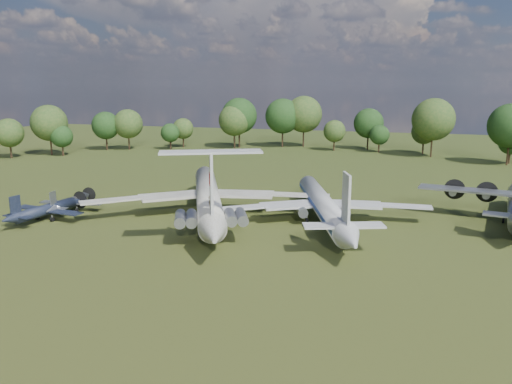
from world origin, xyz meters
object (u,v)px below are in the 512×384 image
(small_prop_west, at_px, (46,212))
(tu104_jet, at_px, (323,209))
(person_on_il62, at_px, (211,200))
(il62_airliner, at_px, (208,201))
(small_prop_northwest, at_px, (70,205))

(small_prop_west, bearing_deg, tu104_jet, 21.50)
(person_on_il62, bearing_deg, small_prop_west, -28.82)
(il62_airliner, bearing_deg, small_prop_west, 178.22)
(tu104_jet, height_order, small_prop_northwest, tu104_jet)
(person_on_il62, bearing_deg, small_prop_northwest, -39.91)
(tu104_jet, distance_m, person_on_il62, 18.85)
(small_prop_northwest, bearing_deg, tu104_jet, -0.28)
(small_prop_west, xyz_separation_m, person_on_il62, (28.29, -3.49, 4.58))
(il62_airliner, relative_size, person_on_il62, 28.55)
(tu104_jet, bearing_deg, person_on_il62, -150.57)
(il62_airliner, height_order, tu104_jet, il62_airliner)
(tu104_jet, bearing_deg, small_prop_northwest, 167.51)
(small_prop_northwest, bearing_deg, person_on_il62, -24.79)
(il62_airliner, xyz_separation_m, person_on_il62, (5.52, -12.62, 3.34))
(il62_airliner, xyz_separation_m, small_prop_west, (-22.78, -9.13, -1.25))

